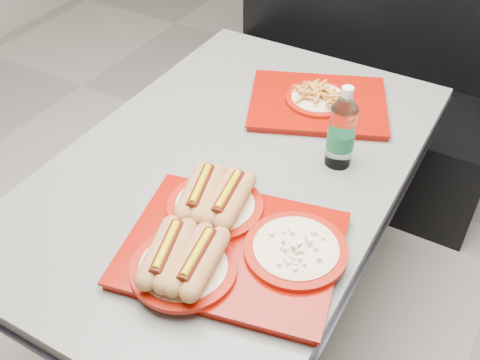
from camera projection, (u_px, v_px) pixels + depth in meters
The scene contains 6 objects.
ground at pixel (234, 318), 2.08m from camera, with size 6.00×6.00×0.00m, color #9C968C.
diner_table at pixel (232, 203), 1.70m from camera, with size 0.92×1.42×0.75m.
booth_bench at pixel (355, 88), 2.54m from camera, with size 1.30×0.57×1.35m.
tray_near at pixel (224, 239), 1.31m from camera, with size 0.57×0.48×0.11m.
tray_far at pixel (318, 100), 1.78m from camera, with size 0.53×0.48×0.09m.
water_bottle at pixel (342, 132), 1.52m from camera, with size 0.08×0.08×0.25m.
Camera 1 is at (0.63, -1.06, 1.75)m, focal length 42.00 mm.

